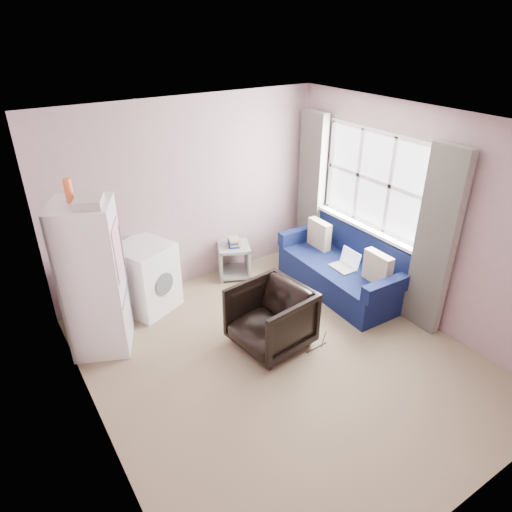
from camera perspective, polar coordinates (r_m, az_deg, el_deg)
The scene contains 8 objects.
room at distance 4.42m, azimuth 3.87°, elevation -0.22°, with size 3.84×4.24×2.54m.
armchair at distance 5.08m, azimuth 1.84°, elevation -7.43°, with size 0.77×0.72×0.79m, color black.
fridge at distance 5.10m, azimuth -19.67°, elevation -2.69°, with size 0.78×0.78×1.96m.
washing_machine at distance 5.84m, azimuth -13.63°, elevation -2.43°, with size 0.82×0.82×0.88m.
side_table at distance 6.47m, azimuth -2.78°, elevation -0.27°, with size 0.57×0.57×0.59m.
sofa at distance 6.27m, azimuth 11.05°, elevation -1.56°, with size 0.89×1.87×0.83m.
window_dressing at distance 6.03m, azimuth 13.48°, elevation 5.49°, with size 0.17×2.62×2.18m.
floor_cables at distance 5.36m, azimuth 8.03°, elevation -10.75°, with size 0.43×0.20×0.01m.
Camera 1 is at (-2.35, -3.09, 3.33)m, focal length 32.00 mm.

